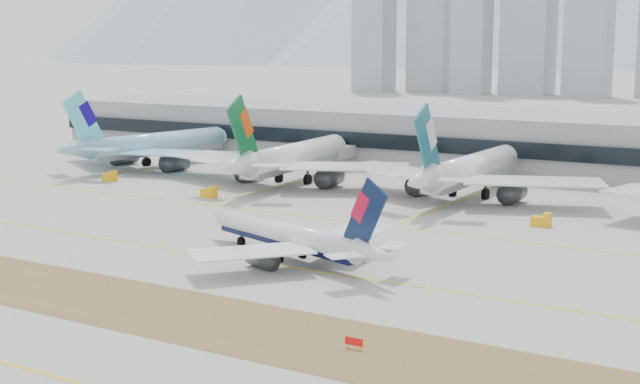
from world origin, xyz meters
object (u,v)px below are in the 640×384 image
Objects in this scene: terminal at (499,141)px; widebody_korean at (152,146)px; taxiing_airliner at (294,238)px; widebody_eva at (291,159)px; widebody_cathay at (468,171)px.

widebody_korean is at bearing -149.52° from terminal.
widebody_eva is (-42.42, 64.26, 2.43)m from taxiing_airliner.
taxiing_airliner is at bearing -119.00° from widebody_korean.
terminal is (33.25, 51.77, 1.40)m from widebody_eva.
widebody_eva reaches higher than taxiing_airliner.
widebody_cathay reaches higher than terminal.
widebody_cathay is (1.63, 67.14, 2.27)m from taxiing_airliner.
widebody_cathay is 0.22× the size of terminal.
widebody_korean reaches higher than taxiing_airliner.
terminal is (-9.16, 116.03, 3.83)m from taxiing_airliner.
taxiing_airliner is at bearing -152.02° from widebody_eva.
taxiing_airliner is 0.70× the size of widebody_cathay.
taxiing_airliner is 67.20m from widebody_cathay.
widebody_cathay is (91.80, -1.22, 0.01)m from widebody_korean.
widebody_eva reaches higher than terminal.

